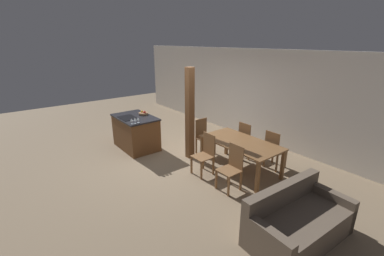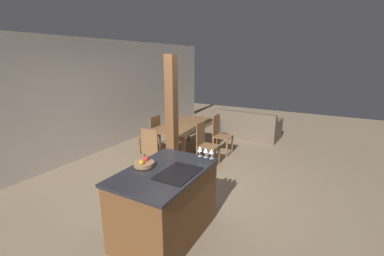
{
  "view_description": "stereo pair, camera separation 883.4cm",
  "coord_description": "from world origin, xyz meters",
  "px_view_note": "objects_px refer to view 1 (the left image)",
  "views": [
    {
      "loc": [
        5.13,
        -3.34,
        2.92
      ],
      "look_at": [
        0.6,
        0.2,
        0.95
      ],
      "focal_mm": 24.0,
      "sensor_mm": 36.0,
      "label": 1
    },
    {
      "loc": [
        -3.59,
        -2.1,
        2.26
      ],
      "look_at": [
        0.6,
        0.2,
        0.95
      ],
      "focal_mm": 24.0,
      "sensor_mm": 36.0,
      "label": 2
    }
  ],
  "objects_px": {
    "kitchen_island": "(136,132)",
    "wine_glass_middle": "(135,119)",
    "wine_glass_far": "(138,119)",
    "timber_post": "(190,114)",
    "couch": "(297,223)",
    "dining_chair_near_left": "(205,154)",
    "dining_table": "(241,145)",
    "dining_chair_far_right": "(274,149)",
    "dining_chair_head_end": "(204,136)",
    "dining_chair_near_right": "(232,167)",
    "fruit_bowl": "(143,113)",
    "dining_chair_far_left": "(247,139)",
    "wine_glass_near": "(132,120)"
  },
  "relations": [
    {
      "from": "dining_chair_near_left",
      "to": "dining_chair_far_right",
      "type": "distance_m",
      "value": 1.65
    },
    {
      "from": "dining_chair_far_right",
      "to": "timber_post",
      "type": "bearing_deg",
      "value": 34.27
    },
    {
      "from": "dining_chair_near_left",
      "to": "dining_chair_far_left",
      "type": "xyz_separation_m",
      "value": [
        0.0,
        1.43,
        0.0
      ]
    },
    {
      "from": "wine_glass_middle",
      "to": "dining_chair_far_left",
      "type": "xyz_separation_m",
      "value": [
        1.74,
        2.27,
        -0.55
      ]
    },
    {
      "from": "wine_glass_near",
      "to": "kitchen_island",
      "type": "bearing_deg",
      "value": 148.36
    },
    {
      "from": "fruit_bowl",
      "to": "timber_post",
      "type": "xyz_separation_m",
      "value": [
        1.47,
        0.53,
        0.2
      ]
    },
    {
      "from": "wine_glass_near",
      "to": "dining_chair_near_right",
      "type": "bearing_deg",
      "value": 19.99
    },
    {
      "from": "kitchen_island",
      "to": "wine_glass_middle",
      "type": "bearing_deg",
      "value": -25.11
    },
    {
      "from": "wine_glass_middle",
      "to": "dining_chair_far_left",
      "type": "distance_m",
      "value": 2.91
    },
    {
      "from": "fruit_bowl",
      "to": "couch",
      "type": "bearing_deg",
      "value": 0.47
    },
    {
      "from": "dining_chair_head_end",
      "to": "couch",
      "type": "height_order",
      "value": "dining_chair_head_end"
    },
    {
      "from": "couch",
      "to": "dining_chair_near_left",
      "type": "bearing_deg",
      "value": 88.07
    },
    {
      "from": "kitchen_island",
      "to": "dining_table",
      "type": "xyz_separation_m",
      "value": [
        2.75,
        1.28,
        0.18
      ]
    },
    {
      "from": "dining_chair_far_right",
      "to": "dining_chair_near_right",
      "type": "bearing_deg",
      "value": 90.0
    },
    {
      "from": "fruit_bowl",
      "to": "dining_chair_head_end",
      "type": "bearing_deg",
      "value": 33.78
    },
    {
      "from": "dining_chair_far_right",
      "to": "dining_chair_far_left",
      "type": "bearing_deg",
      "value": 0.0
    },
    {
      "from": "dining_chair_far_right",
      "to": "fruit_bowl",
      "type": "bearing_deg",
      "value": 28.13
    },
    {
      "from": "wine_glass_far",
      "to": "dining_chair_near_right",
      "type": "bearing_deg",
      "value": 16.43
    },
    {
      "from": "dining_chair_far_right",
      "to": "dining_chair_head_end",
      "type": "bearing_deg",
      "value": 22.67
    },
    {
      "from": "kitchen_island",
      "to": "dining_chair_near_right",
      "type": "relative_size",
      "value": 1.43
    },
    {
      "from": "kitchen_island",
      "to": "timber_post",
      "type": "bearing_deg",
      "value": 29.64
    },
    {
      "from": "fruit_bowl",
      "to": "dining_chair_near_right",
      "type": "height_order",
      "value": "fruit_bowl"
    },
    {
      "from": "kitchen_island",
      "to": "dining_chair_head_end",
      "type": "height_order",
      "value": "dining_chair_head_end"
    },
    {
      "from": "dining_chair_near_right",
      "to": "dining_table",
      "type": "bearing_deg",
      "value": 120.04
    },
    {
      "from": "wine_glass_near",
      "to": "dining_table",
      "type": "height_order",
      "value": "wine_glass_near"
    },
    {
      "from": "wine_glass_middle",
      "to": "timber_post",
      "type": "distance_m",
      "value": 1.39
    },
    {
      "from": "dining_table",
      "to": "dining_chair_near_left",
      "type": "height_order",
      "value": "dining_chair_near_left"
    },
    {
      "from": "dining_table",
      "to": "dining_chair_head_end",
      "type": "height_order",
      "value": "dining_chair_head_end"
    },
    {
      "from": "kitchen_island",
      "to": "dining_chair_far_left",
      "type": "relative_size",
      "value": 1.43
    },
    {
      "from": "wine_glass_middle",
      "to": "dining_chair_far_right",
      "type": "height_order",
      "value": "wine_glass_middle"
    },
    {
      "from": "dining_chair_near_left",
      "to": "fruit_bowl",
      "type": "bearing_deg",
      "value": -173.26
    },
    {
      "from": "dining_table",
      "to": "dining_chair_far_right",
      "type": "relative_size",
      "value": 1.94
    },
    {
      "from": "wine_glass_middle",
      "to": "wine_glass_far",
      "type": "distance_m",
      "value": 0.09
    },
    {
      "from": "wine_glass_far",
      "to": "timber_post",
      "type": "relative_size",
      "value": 0.06
    },
    {
      "from": "dining_chair_near_left",
      "to": "dining_chair_far_left",
      "type": "distance_m",
      "value": 1.43
    },
    {
      "from": "dining_chair_head_end",
      "to": "timber_post",
      "type": "bearing_deg",
      "value": 178.2
    },
    {
      "from": "dining_chair_near_left",
      "to": "timber_post",
      "type": "distance_m",
      "value": 1.15
    },
    {
      "from": "wine_glass_middle",
      "to": "dining_chair_near_right",
      "type": "xyz_separation_m",
      "value": [
        2.56,
        0.84,
        -0.55
      ]
    },
    {
      "from": "dining_chair_far_left",
      "to": "dining_chair_head_end",
      "type": "bearing_deg",
      "value": 38.94
    },
    {
      "from": "dining_table",
      "to": "dining_chair_near_right",
      "type": "height_order",
      "value": "dining_chair_near_right"
    },
    {
      "from": "dining_table",
      "to": "dining_chair_near_right",
      "type": "bearing_deg",
      "value": -59.96
    },
    {
      "from": "wine_glass_far",
      "to": "couch",
      "type": "bearing_deg",
      "value": 7.03
    },
    {
      "from": "dining_table",
      "to": "timber_post",
      "type": "bearing_deg",
      "value": -160.63
    },
    {
      "from": "dining_chair_near_right",
      "to": "wine_glass_near",
      "type": "bearing_deg",
      "value": -160.01
    },
    {
      "from": "wine_glass_far",
      "to": "dining_table",
      "type": "height_order",
      "value": "wine_glass_far"
    },
    {
      "from": "wine_glass_near",
      "to": "wine_glass_far",
      "type": "height_order",
      "value": "same"
    },
    {
      "from": "dining_chair_near_left",
      "to": "dining_chair_near_right",
      "type": "height_order",
      "value": "same"
    },
    {
      "from": "couch",
      "to": "timber_post",
      "type": "relative_size",
      "value": 0.75
    },
    {
      "from": "wine_glass_middle",
      "to": "timber_post",
      "type": "bearing_deg",
      "value": 52.61
    },
    {
      "from": "wine_glass_far",
      "to": "dining_chair_far_left",
      "type": "relative_size",
      "value": 0.15
    }
  ]
}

